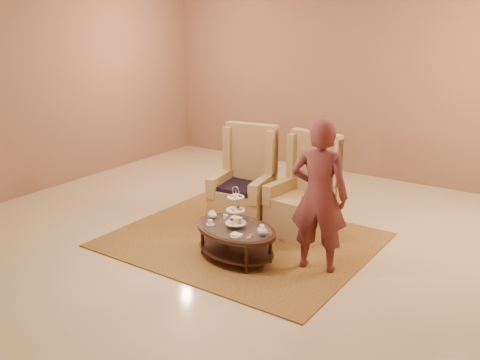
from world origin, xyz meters
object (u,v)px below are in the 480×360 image
Objects in this scene: person at (319,196)px; armchair_left at (245,191)px; tea_table at (236,233)px; armchair_right at (306,201)px.

armchair_left is at bearing -39.87° from person.
person is (1.50, -0.77, 0.42)m from armchair_left.
tea_table is 1.13m from person.
armchair_right is 1.17m from person.
armchair_left is 1.02× the size of armchair_right.
armchair_right is (0.88, 0.13, -0.01)m from armchair_left.
person is at bearing 29.80° from tea_table.
armchair_left is (-0.57, 1.07, 0.13)m from tea_table.
tea_table is at bearing -98.52° from armchair_right.
armchair_left is 1.73m from person.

